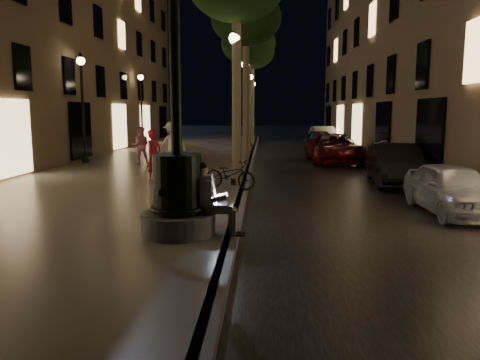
# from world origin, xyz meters

# --- Properties ---
(ground) EXTENTS (120.00, 120.00, 0.00)m
(ground) POSITION_xyz_m (0.00, 15.00, 0.00)
(ground) COLOR black
(ground) RESTS_ON ground
(cobble_lane) EXTENTS (6.00, 45.00, 0.02)m
(cobble_lane) POSITION_xyz_m (3.00, 15.00, 0.01)
(cobble_lane) COLOR black
(cobble_lane) RESTS_ON ground
(promenade) EXTENTS (8.00, 45.00, 0.20)m
(promenade) POSITION_xyz_m (-4.00, 15.00, 0.10)
(promenade) COLOR slate
(promenade) RESTS_ON ground
(curb_strip) EXTENTS (0.25, 45.00, 0.20)m
(curb_strip) POSITION_xyz_m (0.00, 15.00, 0.10)
(curb_strip) COLOR #59595B
(curb_strip) RESTS_ON ground
(building_right) EXTENTS (8.00, 36.00, 15.00)m
(building_right) POSITION_xyz_m (10.00, 18.00, 7.50)
(building_right) COLOR brown
(building_right) RESTS_ON ground
(building_left) EXTENTS (8.00, 36.00, 15.00)m
(building_left) POSITION_xyz_m (-12.00, 18.00, 7.50)
(building_left) COLOR brown
(building_left) RESTS_ON ground
(fountain_lamppost) EXTENTS (1.40, 1.40, 5.21)m
(fountain_lamppost) POSITION_xyz_m (-1.00, 2.00, 1.21)
(fountain_lamppost) COLOR #59595B
(fountain_lamppost) RESTS_ON promenade
(seated_man_laptop) EXTENTS (1.00, 0.34, 1.37)m
(seated_man_laptop) POSITION_xyz_m (-0.39, 2.00, 0.92)
(seated_man_laptop) COLOR gray
(seated_man_laptop) RESTS_ON promenade
(tree_second) EXTENTS (3.00, 3.00, 7.40)m
(tree_second) POSITION_xyz_m (-0.20, 14.00, 6.33)
(tree_second) COLOR #6B604C
(tree_second) RESTS_ON promenade
(tree_third) EXTENTS (3.00, 3.00, 7.20)m
(tree_third) POSITION_xyz_m (-0.30, 20.00, 6.14)
(tree_third) COLOR #6B604C
(tree_third) RESTS_ON promenade
(tree_far) EXTENTS (3.00, 3.00, 7.50)m
(tree_far) POSITION_xyz_m (-0.22, 26.00, 6.43)
(tree_far) COLOR #6B604C
(tree_far) RESTS_ON promenade
(lamp_curb_a) EXTENTS (0.36, 0.36, 4.81)m
(lamp_curb_a) POSITION_xyz_m (-0.30, 8.00, 3.24)
(lamp_curb_a) COLOR black
(lamp_curb_a) RESTS_ON promenade
(lamp_curb_b) EXTENTS (0.36, 0.36, 4.81)m
(lamp_curb_b) POSITION_xyz_m (-0.30, 16.00, 3.24)
(lamp_curb_b) COLOR black
(lamp_curb_b) RESTS_ON promenade
(lamp_curb_c) EXTENTS (0.36, 0.36, 4.81)m
(lamp_curb_c) POSITION_xyz_m (-0.30, 24.00, 3.24)
(lamp_curb_c) COLOR black
(lamp_curb_c) RESTS_ON promenade
(lamp_curb_d) EXTENTS (0.36, 0.36, 4.81)m
(lamp_curb_d) POSITION_xyz_m (-0.30, 32.00, 3.24)
(lamp_curb_d) COLOR black
(lamp_curb_d) RESTS_ON promenade
(lamp_left_b) EXTENTS (0.36, 0.36, 4.81)m
(lamp_left_b) POSITION_xyz_m (-7.40, 14.00, 3.24)
(lamp_left_b) COLOR black
(lamp_left_b) RESTS_ON promenade
(lamp_left_c) EXTENTS (0.36, 0.36, 4.81)m
(lamp_left_c) POSITION_xyz_m (-7.40, 24.00, 3.24)
(lamp_left_c) COLOR black
(lamp_left_c) RESTS_ON promenade
(stroller) EXTENTS (0.42, 0.99, 1.02)m
(stroller) POSITION_xyz_m (-2.56, 8.01, 0.71)
(stroller) COLOR black
(stroller) RESTS_ON promenade
(car_front) EXTENTS (1.55, 3.69, 1.25)m
(car_front) POSITION_xyz_m (5.18, 4.97, 0.62)
(car_front) COLOR #B6B7BE
(car_front) RESTS_ON ground
(car_second) EXTENTS (1.84, 4.35, 1.39)m
(car_second) POSITION_xyz_m (5.05, 9.51, 0.70)
(car_second) COLOR black
(car_second) RESTS_ON ground
(car_third) EXTENTS (2.36, 5.07, 1.41)m
(car_third) POSITION_xyz_m (4.00, 16.25, 0.70)
(car_third) COLOR maroon
(car_third) RESTS_ON ground
(car_rear) EXTENTS (1.83, 4.31, 1.24)m
(car_rear) POSITION_xyz_m (4.00, 21.88, 0.62)
(car_rear) COLOR #2C2C31
(car_rear) RESTS_ON ground
(car_fifth) EXTENTS (1.83, 4.36, 1.40)m
(car_fifth) POSITION_xyz_m (4.87, 27.50, 0.70)
(car_fifth) COLOR #9E9E99
(car_fifth) RESTS_ON ground
(pedestrian_red) EXTENTS (0.64, 0.73, 1.69)m
(pedestrian_red) POSITION_xyz_m (-3.01, 8.64, 1.05)
(pedestrian_red) COLOR #CE2946
(pedestrian_red) RESTS_ON promenade
(pedestrian_pink) EXTENTS (0.91, 0.77, 1.63)m
(pedestrian_pink) POSITION_xyz_m (-4.75, 13.54, 1.01)
(pedestrian_pink) COLOR pink
(pedestrian_pink) RESTS_ON promenade
(pedestrian_white) EXTENTS (1.35, 1.01, 1.86)m
(pedestrian_white) POSITION_xyz_m (-3.23, 12.81, 1.13)
(pedestrian_white) COLOR silver
(pedestrian_white) RESTS_ON promenade
(bicycle) EXTENTS (1.74, 1.20, 0.87)m
(bicycle) POSITION_xyz_m (-0.40, 7.19, 0.63)
(bicycle) COLOR black
(bicycle) RESTS_ON promenade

